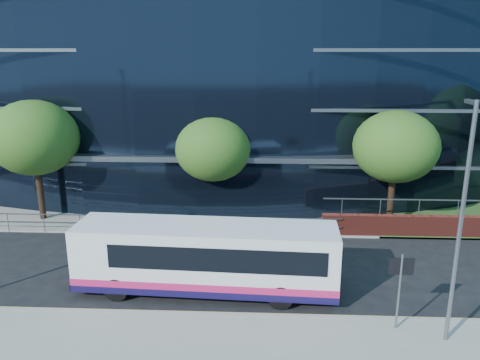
{
  "coord_description": "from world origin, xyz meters",
  "views": [
    {
      "loc": [
        -0.29,
        -16.28,
        9.49
      ],
      "look_at": [
        -1.41,
        8.0,
        2.83
      ],
      "focal_mm": 35.0,
      "sensor_mm": 36.0,
      "label": 1
    }
  ],
  "objects_px": {
    "tree_far_c": "(396,147)",
    "city_bus": "(208,257)",
    "tree_far_b": "(213,149)",
    "tree_dist_e": "(470,96)",
    "street_sign": "(400,276)",
    "streetlight_east": "(461,219)",
    "tree_far_a": "(34,138)"
  },
  "relations": [
    {
      "from": "tree_far_c",
      "to": "city_bus",
      "type": "distance_m",
      "value": 12.7
    },
    {
      "from": "tree_far_b",
      "to": "city_bus",
      "type": "relative_size",
      "value": 0.57
    },
    {
      "from": "tree_far_c",
      "to": "tree_dist_e",
      "type": "bearing_deg",
      "value": 61.26
    },
    {
      "from": "city_bus",
      "to": "street_sign",
      "type": "bearing_deg",
      "value": -17.56
    },
    {
      "from": "streetlight_east",
      "to": "city_bus",
      "type": "bearing_deg",
      "value": 159.37
    },
    {
      "from": "streetlight_east",
      "to": "city_bus",
      "type": "distance_m",
      "value": 9.41
    },
    {
      "from": "street_sign",
      "to": "streetlight_east",
      "type": "bearing_deg",
      "value": -21.36
    },
    {
      "from": "street_sign",
      "to": "tree_far_a",
      "type": "bearing_deg",
      "value": 148.83
    },
    {
      "from": "tree_far_c",
      "to": "streetlight_east",
      "type": "xyz_separation_m",
      "value": [
        -1.0,
        -11.17,
        -0.1
      ]
    },
    {
      "from": "tree_far_a",
      "to": "tree_dist_e",
      "type": "relative_size",
      "value": 1.07
    },
    {
      "from": "tree_far_b",
      "to": "tree_far_c",
      "type": "relative_size",
      "value": 0.93
    },
    {
      "from": "tree_dist_e",
      "to": "tree_far_c",
      "type": "bearing_deg",
      "value": -118.74
    },
    {
      "from": "tree_far_b",
      "to": "streetlight_east",
      "type": "height_order",
      "value": "streetlight_east"
    },
    {
      "from": "streetlight_east",
      "to": "tree_far_c",
      "type": "bearing_deg",
      "value": 84.89
    },
    {
      "from": "street_sign",
      "to": "city_bus",
      "type": "height_order",
      "value": "street_sign"
    },
    {
      "from": "tree_far_b",
      "to": "tree_far_c",
      "type": "distance_m",
      "value": 10.02
    },
    {
      "from": "street_sign",
      "to": "tree_far_c",
      "type": "relative_size",
      "value": 0.43
    },
    {
      "from": "tree_far_b",
      "to": "city_bus",
      "type": "distance_m",
      "value": 8.96
    },
    {
      "from": "city_bus",
      "to": "tree_far_c",
      "type": "bearing_deg",
      "value": 43.5
    },
    {
      "from": "street_sign",
      "to": "city_bus",
      "type": "distance_m",
      "value": 7.36
    },
    {
      "from": "tree_dist_e",
      "to": "city_bus",
      "type": "distance_m",
      "value": 47.19
    },
    {
      "from": "street_sign",
      "to": "tree_dist_e",
      "type": "xyz_separation_m",
      "value": [
        19.5,
        41.59,
        2.39
      ]
    },
    {
      "from": "tree_far_b",
      "to": "streetlight_east",
      "type": "bearing_deg",
      "value": -52.37
    },
    {
      "from": "tree_far_c",
      "to": "tree_dist_e",
      "type": "distance_m",
      "value": 35.36
    },
    {
      "from": "streetlight_east",
      "to": "street_sign",
      "type": "bearing_deg",
      "value": 158.64
    },
    {
      "from": "street_sign",
      "to": "tree_far_a",
      "type": "distance_m",
      "value": 20.63
    },
    {
      "from": "tree_dist_e",
      "to": "streetlight_east",
      "type": "distance_m",
      "value": 45.85
    },
    {
      "from": "tree_far_a",
      "to": "city_bus",
      "type": "distance_m",
      "value": 13.74
    },
    {
      "from": "tree_far_b",
      "to": "tree_far_c",
      "type": "xyz_separation_m",
      "value": [
        10.0,
        -0.5,
        0.33
      ]
    },
    {
      "from": "tree_far_b",
      "to": "tree_dist_e",
      "type": "bearing_deg",
      "value": 48.48
    },
    {
      "from": "tree_dist_e",
      "to": "city_bus",
      "type": "xyz_separation_m",
      "value": [
        -26.37,
        -39.02,
        -3.02
      ]
    },
    {
      "from": "tree_far_c",
      "to": "streetlight_east",
      "type": "distance_m",
      "value": 11.22
    }
  ]
}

